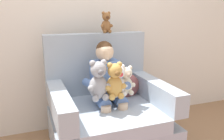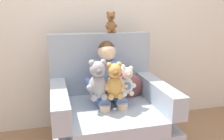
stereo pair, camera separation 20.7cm
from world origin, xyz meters
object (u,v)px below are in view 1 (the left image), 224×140
plush_white (118,81)px  plush_brown_on_backrest (106,23)px  plush_cream (126,81)px  armchair (107,116)px  plush_honey (115,81)px  plush_grey (99,81)px  seated_child (107,81)px  throw_pillow (127,86)px

plush_white → plush_brown_on_backrest: bearing=77.0°
plush_cream → plush_brown_on_backrest: 0.67m
plush_cream → plush_white: plush_white is taller
armchair → plush_honey: size_ratio=3.40×
armchair → plush_brown_on_backrest: (0.11, 0.35, 0.86)m
plush_cream → plush_grey: bearing=179.8°
plush_white → plush_grey: bearing=-179.1°
armchair → seated_child: bearing=70.3°
plush_grey → seated_child: bearing=65.9°
seated_child → plush_grey: bearing=-132.3°
seated_child → armchair: bearing=-112.5°
plush_honey → plush_grey: bearing=176.4°
plush_brown_on_backrest → armchair: bearing=-113.9°
seated_child → plush_cream: 0.19m
plush_cream → plush_white: 0.08m
plush_honey → throw_pillow: plush_honey is taller
seated_child → plush_brown_on_backrest: (0.10, 0.32, 0.52)m
armchair → plush_cream: size_ratio=4.12×
throw_pillow → armchair: bearing=-154.2°
seated_child → plush_honey: (0.01, -0.18, 0.05)m
plush_cream → plush_brown_on_backrest: bearing=87.3°
seated_child → plush_brown_on_backrest: 0.62m
plush_honey → plush_cream: bearing=22.7°
plush_cream → throw_pillow: 0.29m
plush_honey → seated_child: bearing=95.0°
armchair → seated_child: armchair is taller
seated_child → plush_white: seated_child is taller
seated_child → throw_pillow: 0.29m
plush_brown_on_backrest → plush_grey: bearing=-121.9°
plush_cream → plush_brown_on_backrest: plush_brown_on_backrest is taller
plush_white → plush_honey: size_ratio=0.89×
seated_child → plush_cream: bearing=-46.1°
plush_cream → plush_grey: 0.28m
plush_cream → plush_grey: (-0.27, -0.03, 0.04)m
armchair → throw_pillow: (0.26, 0.13, 0.23)m
plush_brown_on_backrest → throw_pillow: bearing=-61.7°
armchair → seated_child: size_ratio=1.34×
throw_pillow → seated_child: bearing=-158.7°
plush_white → plush_honey: 0.07m
armchair → plush_grey: armchair is taller
plush_white → plush_brown_on_backrest: (0.05, 0.45, 0.49)m
armchair → plush_cream: (0.15, -0.10, 0.37)m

